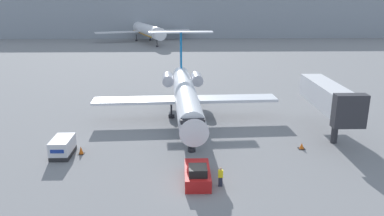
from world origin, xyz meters
TOP-DOWN VIEW (x-y plane):
  - ground_plane at (0.00, 0.00)m, footprint 600.00×600.00m
  - terminal_building at (0.00, 120.00)m, footprint 180.00×16.80m
  - airplane_main at (-0.68, 17.91)m, footprint 23.56×26.73m
  - pushback_tug at (0.17, 0.76)m, footprint 2.17×4.55m
  - luggage_cart at (-13.08, 6.60)m, footprint 1.85×3.34m
  - worker_near_tug at (2.07, -0.12)m, footprint 0.40×0.24m
  - traffic_cone_left at (-11.36, 6.91)m, footprint 0.62×0.62m
  - traffic_cone_right at (11.36, 7.62)m, footprint 0.69×0.69m
  - airplane_parked_far_left at (-14.28, 104.12)m, footprint 32.53×39.48m
  - jet_bridge at (15.37, 11.66)m, footprint 3.20×12.45m

SIDE VIEW (x-z plane):
  - ground_plane at x=0.00m, z-range 0.00..0.00m
  - traffic_cone_right at x=11.36m, z-range -0.02..0.63m
  - traffic_cone_left at x=-11.36m, z-range -0.02..0.82m
  - pushback_tug at x=0.17m, z-range -0.24..1.59m
  - worker_near_tug at x=2.07m, z-range 0.04..1.77m
  - luggage_cart at x=-13.08m, z-range 0.00..1.81m
  - airplane_main at x=-0.68m, z-range -1.78..8.36m
  - airplane_parked_far_left at x=-14.28m, z-range -1.43..9.77m
  - jet_bridge at x=15.37m, z-range 1.35..7.54m
  - terminal_building at x=0.00m, z-range 0.03..16.45m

